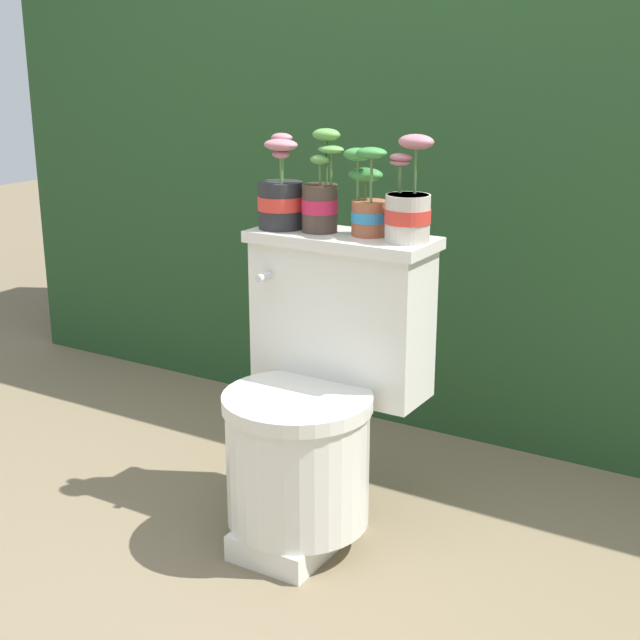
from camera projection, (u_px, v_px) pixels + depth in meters
name	position (u px, v px, depth m)	size (l,w,h in m)	color
ground_plane	(288.00, 549.00, 2.31)	(12.00, 12.00, 0.00)	#75664C
hedge_backdrop	(498.00, 171.00, 3.23)	(3.65, 1.05, 1.64)	#234723
toilet	(316.00, 401.00, 2.31)	(0.49, 0.51, 0.79)	silver
potted_plant_left	(281.00, 197.00, 2.35)	(0.13, 0.12, 0.25)	#262628
potted_plant_midleft	(321.00, 197.00, 2.30)	(0.12, 0.10, 0.26)	#47382D
potted_plant_middle	(368.00, 200.00, 2.25)	(0.13, 0.11, 0.23)	#9E5638
potted_plant_midright	(408.00, 207.00, 2.18)	(0.12, 0.11, 0.26)	beige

